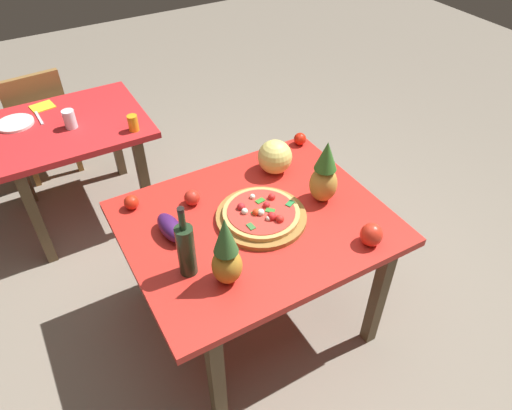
% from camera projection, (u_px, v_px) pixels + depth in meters
% --- Properties ---
extents(ground_plane, '(10.00, 10.00, 0.00)m').
position_uv_depth(ground_plane, '(256.00, 312.00, 2.70)').
color(ground_plane, gray).
extents(display_table, '(1.22, 1.00, 0.72)m').
position_uv_depth(display_table, '(256.00, 232.00, 2.28)').
color(display_table, brown).
rests_on(display_table, ground_plane).
extents(background_table, '(0.96, 0.77, 0.72)m').
position_uv_depth(background_table, '(69.00, 139.00, 2.96)').
color(background_table, brown).
rests_on(background_table, ground_plane).
extents(dining_chair, '(0.43, 0.43, 0.85)m').
position_uv_depth(dining_chair, '(39.00, 118.00, 3.40)').
color(dining_chair, olive).
rests_on(dining_chair, ground_plane).
extents(pizza_board, '(0.43, 0.43, 0.02)m').
position_uv_depth(pizza_board, '(261.00, 217.00, 2.23)').
color(pizza_board, olive).
rests_on(pizza_board, display_table).
extents(pizza, '(0.37, 0.37, 0.06)m').
position_uv_depth(pizza, '(261.00, 213.00, 2.21)').
color(pizza, tan).
rests_on(pizza, pizza_board).
extents(wine_bottle, '(0.08, 0.08, 0.35)m').
position_uv_depth(wine_bottle, '(186.00, 249.00, 1.90)').
color(wine_bottle, '#20331E').
rests_on(wine_bottle, display_table).
extents(pineapple_left, '(0.13, 0.13, 0.34)m').
position_uv_depth(pineapple_left, '(226.00, 254.00, 1.85)').
color(pineapple_left, '#B48128').
rests_on(pineapple_left, display_table).
extents(pineapple_right, '(0.14, 0.14, 0.34)m').
position_uv_depth(pineapple_right, '(324.00, 175.00, 2.25)').
color(pineapple_right, '#BB8E39').
rests_on(pineapple_right, display_table).
extents(melon, '(0.18, 0.18, 0.18)m').
position_uv_depth(melon, '(275.00, 157.00, 2.46)').
color(melon, '#DCD16B').
rests_on(melon, display_table).
extents(bell_pepper, '(0.10, 0.10, 0.11)m').
position_uv_depth(bell_pepper, '(371.00, 235.00, 2.08)').
color(bell_pepper, red).
rests_on(bell_pepper, display_table).
extents(eggplant, '(0.11, 0.21, 0.09)m').
position_uv_depth(eggplant, '(171.00, 228.00, 2.12)').
color(eggplant, '#3F1A54').
rests_on(eggplant, display_table).
extents(tomato_at_corner, '(0.08, 0.08, 0.08)m').
position_uv_depth(tomato_at_corner, '(192.00, 198.00, 2.29)').
color(tomato_at_corner, red).
rests_on(tomato_at_corner, display_table).
extents(tomato_beside_pepper, '(0.07, 0.07, 0.07)m').
position_uv_depth(tomato_beside_pepper, '(131.00, 202.00, 2.27)').
color(tomato_beside_pepper, red).
rests_on(tomato_beside_pepper, display_table).
extents(tomato_near_board, '(0.07, 0.07, 0.07)m').
position_uv_depth(tomato_near_board, '(300.00, 139.00, 2.69)').
color(tomato_near_board, red).
rests_on(tomato_near_board, display_table).
extents(tomato_by_bottle, '(0.07, 0.07, 0.07)m').
position_uv_depth(tomato_by_bottle, '(325.00, 167.00, 2.49)').
color(tomato_by_bottle, red).
rests_on(tomato_by_bottle, display_table).
extents(drinking_glass_juice, '(0.06, 0.06, 0.10)m').
position_uv_depth(drinking_glass_juice, '(133.00, 123.00, 2.80)').
color(drinking_glass_juice, orange).
rests_on(drinking_glass_juice, background_table).
extents(drinking_glass_water, '(0.07, 0.07, 0.11)m').
position_uv_depth(drinking_glass_water, '(70.00, 119.00, 2.82)').
color(drinking_glass_water, silver).
rests_on(drinking_glass_water, background_table).
extents(dinner_plate, '(0.22, 0.22, 0.02)m').
position_uv_depth(dinner_plate, '(15.00, 123.00, 2.88)').
color(dinner_plate, white).
rests_on(dinner_plate, background_table).
extents(knife_utensil, '(0.03, 0.18, 0.01)m').
position_uv_depth(knife_utensil, '(39.00, 118.00, 2.93)').
color(knife_utensil, silver).
rests_on(knife_utensil, background_table).
extents(napkin_folded, '(0.16, 0.14, 0.01)m').
position_uv_depth(napkin_folded, '(42.00, 107.00, 3.04)').
color(napkin_folded, yellow).
rests_on(napkin_folded, background_table).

